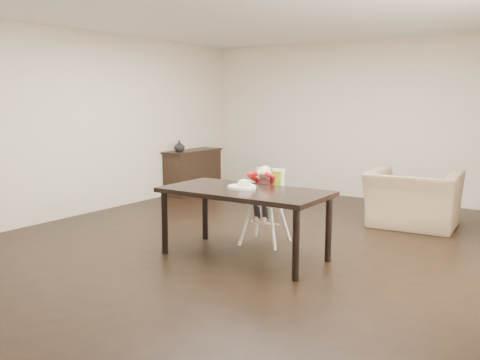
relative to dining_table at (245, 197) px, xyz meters
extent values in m
plane|color=black|center=(-0.23, 0.62, -0.67)|extent=(7.00, 7.00, 0.00)
cube|color=beige|center=(-0.23, 4.12, 0.68)|extent=(6.00, 0.02, 2.70)
cube|color=beige|center=(-3.23, 0.62, 0.68)|extent=(0.02, 7.00, 2.70)
cube|color=white|center=(-0.23, 0.62, 2.03)|extent=(6.00, 7.00, 0.02)
cube|color=black|center=(0.00, 0.00, 0.05)|extent=(1.80, 0.90, 0.05)
cylinder|color=black|center=(-0.82, -0.37, -0.32)|extent=(0.07, 0.07, 0.70)
cylinder|color=black|center=(0.82, -0.37, -0.32)|extent=(0.07, 0.07, 0.70)
cylinder|color=black|center=(-0.82, 0.37, -0.32)|extent=(0.07, 0.07, 0.70)
cylinder|color=black|center=(0.82, 0.37, -0.32)|extent=(0.07, 0.07, 0.70)
cylinder|color=white|center=(-0.26, 0.42, -0.42)|extent=(0.04, 0.04, 0.50)
cylinder|color=white|center=(0.09, 0.46, -0.42)|extent=(0.04, 0.04, 0.50)
cylinder|color=white|center=(-0.30, 0.77, -0.42)|extent=(0.04, 0.04, 0.50)
cylinder|color=white|center=(0.05, 0.81, -0.42)|extent=(0.04, 0.04, 0.50)
cube|color=white|center=(-0.11, 0.61, -0.17)|extent=(0.39, 0.36, 0.04)
cube|color=#7DB617|center=(-0.11, 0.61, -0.14)|extent=(0.31, 0.30, 0.03)
cube|color=white|center=(-0.12, 0.75, 0.03)|extent=(0.36, 0.09, 0.37)
cube|color=#7DB617|center=(-0.12, 0.72, 0.02)|extent=(0.30, 0.05, 0.34)
cube|color=black|center=(-0.17, 0.65, 0.02)|extent=(0.04, 0.16, 0.02)
cube|color=black|center=(-0.05, 0.67, 0.02)|extent=(0.04, 0.16, 0.02)
cylinder|color=maroon|center=(-0.11, 0.61, -0.01)|extent=(0.23, 0.23, 0.24)
sphere|color=beige|center=(-0.10, 0.60, 0.19)|extent=(0.18, 0.18, 0.16)
ellipsoid|color=brown|center=(-0.11, 0.62, 0.20)|extent=(0.18, 0.17, 0.12)
sphere|color=beige|center=(-0.13, 0.51, 0.19)|extent=(0.08, 0.08, 0.07)
sphere|color=beige|center=(-0.06, 0.52, 0.19)|extent=(0.08, 0.08, 0.07)
cylinder|color=white|center=(-0.06, 0.04, 0.09)|extent=(0.38, 0.38, 0.02)
torus|color=white|center=(-0.06, 0.04, 0.10)|extent=(0.38, 0.38, 0.02)
imported|color=#967D5F|center=(1.12, 2.44, -0.16)|extent=(1.21, 0.84, 1.02)
cube|color=black|center=(-3.01, 2.88, -0.29)|extent=(0.40, 1.20, 0.76)
cube|color=black|center=(-3.01, 2.88, 0.10)|extent=(0.44, 1.26, 0.03)
imported|color=#99999E|center=(-3.01, 2.51, 0.21)|extent=(0.23, 0.24, 0.19)
camera|label=1|loc=(3.08, -4.73, 1.04)|focal=40.00mm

